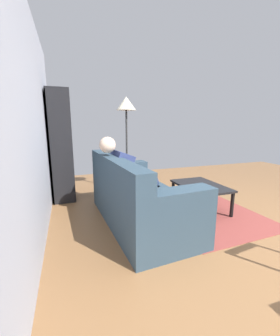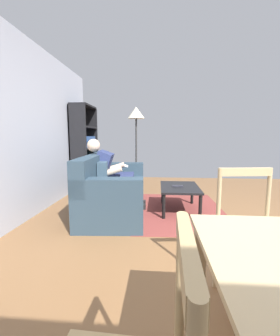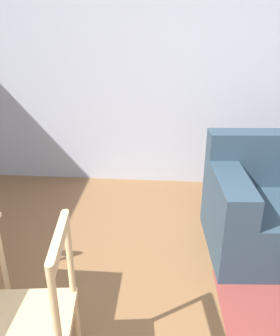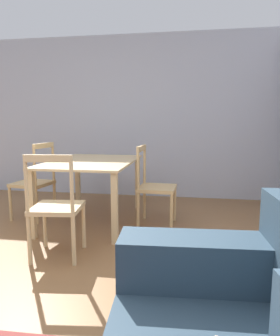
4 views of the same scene
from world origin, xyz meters
name	(u,v)px [view 4 (image 4 of 4)]	position (x,y,z in m)	size (l,w,h in m)	color
wall_side	(112,117)	(-3.24, 0.00, 1.28)	(0.12, 5.38, 2.56)	#ABB0BE
dining_table	(92,169)	(-1.77, 0.12, 0.65)	(1.41, 0.98, 0.75)	#D1B27F
dining_chair_near_wall	(155,187)	(-1.77, 0.88, 0.45)	(0.44, 0.44, 0.94)	tan
dining_chair_facing_couch	(56,208)	(-0.74, 0.13, 0.46)	(0.47, 0.47, 0.95)	#D1B27F
dining_chair_by_doorway	(34,183)	(-1.77, -0.64, 0.46)	(0.48, 0.48, 0.96)	tan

